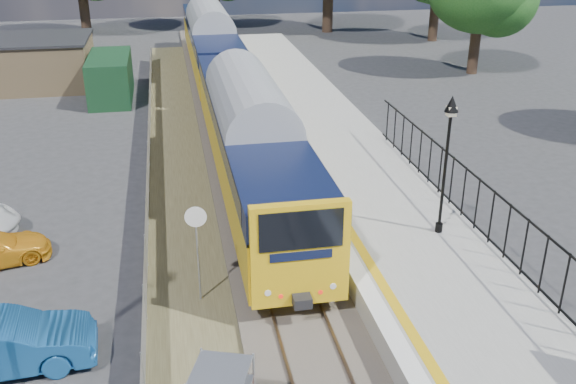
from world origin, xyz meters
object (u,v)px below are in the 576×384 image
object	(u,v)px
train	(225,73)
speed_sign	(197,237)
car_blue	(1,344)
victorian_lamp_north	(449,134)

from	to	relation	value
train	speed_sign	xyz separation A→B (m)	(-2.63, -18.65, -0.20)
train	car_blue	size ratio (longest dim) A/B	8.98
speed_sign	train	bearing A→B (deg)	87.28
victorian_lamp_north	train	xyz separation A→B (m)	(-5.30, 17.38, -1.96)
train	speed_sign	size ratio (longest dim) A/B	13.19
victorian_lamp_north	car_blue	xyz separation A→B (m)	(-12.98, -3.43, -3.55)
train	car_blue	xyz separation A→B (m)	(-7.68, -20.80, -1.59)
victorian_lamp_north	speed_sign	distance (m)	8.32
victorian_lamp_north	speed_sign	size ratio (longest dim) A/B	1.49
victorian_lamp_north	train	size ratio (longest dim) A/B	0.11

